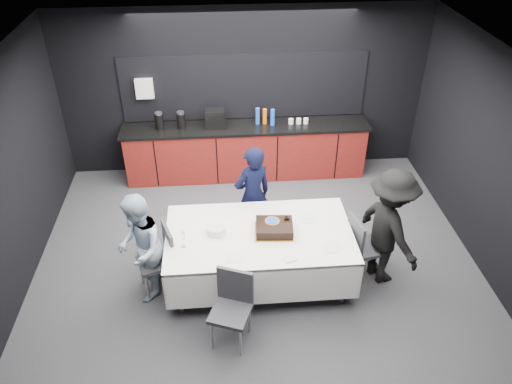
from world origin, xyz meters
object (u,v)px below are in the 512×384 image
at_px(chair_left, 161,255).
at_px(person_center, 253,196).
at_px(party_table, 259,241).
at_px(person_right, 389,228).
at_px(chair_near, 232,302).
at_px(chair_right, 362,243).
at_px(cake_assembly, 274,228).
at_px(champagne_flute, 183,236).
at_px(plate_stack, 216,230).
at_px(person_left, 140,248).

height_order(chair_left, person_center, person_center).
bearing_deg(party_table, person_right, -2.45).
height_order(chair_near, person_center, person_center).
bearing_deg(chair_right, cake_assembly, 178.48).
bearing_deg(chair_right, chair_left, -179.76).
distance_m(champagne_flute, person_center, 1.39).
relative_size(plate_stack, champagne_flute, 1.05).
xyz_separation_m(cake_assembly, chair_near, (-0.57, -0.91, -0.31)).
relative_size(party_table, cake_assembly, 4.50).
bearing_deg(champagne_flute, chair_right, 4.23).
xyz_separation_m(party_table, champagne_flute, (-0.93, -0.19, 0.30)).
height_order(cake_assembly, person_left, person_left).
xyz_separation_m(person_left, person_right, (3.08, 0.05, 0.08)).
height_order(party_table, champagne_flute, champagne_flute).
distance_m(cake_assembly, chair_near, 1.11).
height_order(cake_assembly, chair_left, cake_assembly).
relative_size(cake_assembly, chair_near, 0.56).
bearing_deg(person_center, champagne_flute, 25.08).
bearing_deg(person_center, person_left, 10.20).
relative_size(plate_stack, chair_left, 0.25).
height_order(plate_stack, chair_left, chair_left).
distance_m(chair_right, person_right, 0.41).
height_order(champagne_flute, chair_right, champagne_flute).
xyz_separation_m(party_table, chair_left, (-1.23, -0.03, -0.11)).
xyz_separation_m(plate_stack, chair_right, (1.85, -0.06, -0.30)).
xyz_separation_m(party_table, plate_stack, (-0.53, 0.04, 0.19)).
bearing_deg(person_center, chair_right, 123.56).
distance_m(party_table, person_left, 1.47).
bearing_deg(cake_assembly, chair_left, -178.36).
distance_m(plate_stack, person_left, 0.95).
bearing_deg(person_center, plate_stack, 33.87).
xyz_separation_m(champagne_flute, chair_left, (-0.31, 0.16, -0.40)).
distance_m(chair_near, person_left, 1.35).
distance_m(cake_assembly, person_center, 0.86).
distance_m(plate_stack, person_center, 0.95).
bearing_deg(chair_near, person_center, 78.37).
height_order(chair_right, chair_near, same).
xyz_separation_m(cake_assembly, champagne_flute, (-1.11, -0.20, 0.10)).
xyz_separation_m(champagne_flute, person_right, (2.55, 0.12, -0.13)).
bearing_deg(chair_left, plate_stack, 6.08).
bearing_deg(chair_near, person_left, 144.21).
bearing_deg(person_right, chair_left, 68.72).
bearing_deg(plate_stack, party_table, -4.57).
distance_m(champagne_flute, chair_right, 2.29).
bearing_deg(plate_stack, chair_right, -1.99).
height_order(cake_assembly, person_right, person_right).
distance_m(champagne_flute, person_right, 2.55).
height_order(person_center, person_left, person_center).
relative_size(person_center, person_right, 0.93).
height_order(party_table, chair_right, chair_right).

